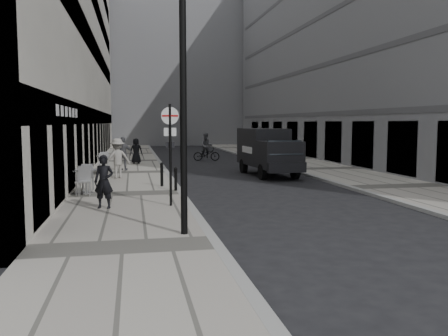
# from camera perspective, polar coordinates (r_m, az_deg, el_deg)

# --- Properties ---
(ground) EXTENTS (120.00, 120.00, 0.00)m
(ground) POSITION_cam_1_polar(r_m,az_deg,el_deg) (7.99, 2.47, -14.45)
(ground) COLOR black
(ground) RESTS_ON ground
(sidewalk) EXTENTS (4.00, 60.00, 0.12)m
(sidewalk) POSITION_cam_1_polar(r_m,az_deg,el_deg) (25.44, -11.44, -0.62)
(sidewalk) COLOR #A29E93
(sidewalk) RESTS_ON ground
(far_sidewalk) EXTENTS (4.00, 60.00, 0.12)m
(far_sidewalk) POSITION_cam_1_polar(r_m,az_deg,el_deg) (27.62, 12.03, -0.15)
(far_sidewalk) COLOR #A29E93
(far_sidewalk) RESTS_ON ground
(building_left) EXTENTS (4.00, 45.00, 18.00)m
(building_left) POSITION_cam_1_polar(r_m,az_deg,el_deg) (32.69, -18.98, 16.28)
(building_left) COLOR beige
(building_left) RESTS_ON ground
(building_right) EXTENTS (6.00, 45.00, 20.00)m
(building_right) POSITION_cam_1_polar(r_m,az_deg,el_deg) (36.23, 15.79, 16.89)
(building_right) COLOR slate
(building_right) RESTS_ON ground
(building_far) EXTENTS (24.00, 16.00, 22.00)m
(building_far) POSITION_cam_1_polar(r_m,az_deg,el_deg) (63.92, -8.13, 12.89)
(building_far) COLOR slate
(building_far) RESTS_ON ground
(walking_man) EXTENTS (0.68, 0.53, 1.63)m
(walking_man) POSITION_cam_1_polar(r_m,az_deg,el_deg) (14.82, -14.25, -1.61)
(walking_man) COLOR black
(walking_man) RESTS_ON sidewalk
(sign_post) EXTENTS (0.54, 0.13, 3.17)m
(sign_post) POSITION_cam_1_polar(r_m,az_deg,el_deg) (14.82, -6.48, 3.27)
(sign_post) COLOR black
(sign_post) RESTS_ON sidewalk
(lamppost) EXTENTS (0.28, 0.28, 6.16)m
(lamppost) POSITION_cam_1_polar(r_m,az_deg,el_deg) (11.00, -4.94, 9.75)
(lamppost) COLOR black
(lamppost) RESTS_ON sidewalk
(bollard_near) EXTENTS (0.11, 0.11, 0.85)m
(bollard_near) POSITION_cam_1_polar(r_m,az_deg,el_deg) (18.26, -5.83, -1.39)
(bollard_near) COLOR black
(bollard_near) RESTS_ON sidewalk
(bollard_far) EXTENTS (0.12, 0.12, 0.91)m
(bollard_far) POSITION_cam_1_polar(r_m,az_deg,el_deg) (19.53, -7.49, -0.86)
(bollard_far) COLOR black
(bollard_far) RESTS_ON sidewalk
(panel_van) EXTENTS (2.15, 5.20, 2.40)m
(panel_van) POSITION_cam_1_polar(r_m,az_deg,el_deg) (24.45, 5.21, 2.27)
(panel_van) COLOR black
(panel_van) RESTS_ON ground
(cyclist) EXTENTS (1.90, 0.84, 1.99)m
(cyclist) POSITION_cam_1_polar(r_m,az_deg,el_deg) (33.71, -2.13, 2.19)
(cyclist) COLOR black
(cyclist) RESTS_ON ground
(pedestrian_a) EXTENTS (1.15, 0.72, 1.82)m
(pedestrian_a) POSITION_cam_1_polar(r_m,az_deg,el_deg) (26.25, -12.03, 1.68)
(pedestrian_a) COLOR #4F4F54
(pedestrian_a) RESTS_ON sidewalk
(pedestrian_b) EXTENTS (1.32, 0.94, 1.86)m
(pedestrian_b) POSITION_cam_1_polar(r_m,az_deg,el_deg) (22.76, -12.68, 1.15)
(pedestrian_b) COLOR gray
(pedestrian_b) RESTS_ON sidewalk
(pedestrian_c) EXTENTS (0.79, 0.52, 1.60)m
(pedestrian_c) POSITION_cam_1_polar(r_m,az_deg,el_deg) (30.57, -10.52, 2.03)
(pedestrian_c) COLOR black
(pedestrian_c) RESTS_ON sidewalk
(cafe_table_near) EXTENTS (0.74, 1.66, 0.95)m
(cafe_table_near) POSITION_cam_1_polar(r_m,az_deg,el_deg) (18.44, -16.62, -1.35)
(cafe_table_near) COLOR silver
(cafe_table_near) RESTS_ON sidewalk
(cafe_table_mid) EXTENTS (0.80, 1.81, 1.03)m
(cafe_table_mid) POSITION_cam_1_polar(r_m,az_deg,el_deg) (18.19, -16.24, -1.29)
(cafe_table_mid) COLOR #AEAEB0
(cafe_table_mid) RESTS_ON sidewalk
(cafe_table_far) EXTENTS (0.80, 1.81, 1.03)m
(cafe_table_far) POSITION_cam_1_polar(r_m,az_deg,el_deg) (25.54, -14.25, 0.66)
(cafe_table_far) COLOR silver
(cafe_table_far) RESTS_ON sidewalk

